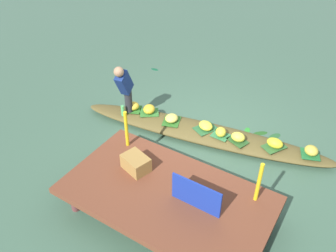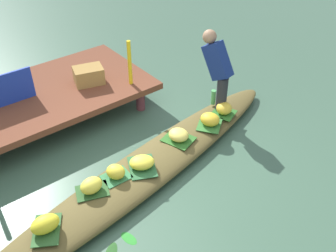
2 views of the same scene
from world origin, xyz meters
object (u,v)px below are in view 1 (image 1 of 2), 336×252
water_bottle (123,111)px  market_banner (196,195)px  banana_bunch_2 (275,143)px  vendor_person (125,86)px  banana_bunch_3 (206,126)px  banana_bunch_5 (238,137)px  banana_bunch_1 (133,106)px  banana_bunch_0 (172,118)px  produce_crate (136,163)px  banana_bunch_6 (221,132)px  banana_bunch_7 (149,109)px  vendor_boat (201,132)px  banana_bunch_4 (311,151)px

water_bottle → market_banner: 3.03m
banana_bunch_2 → vendor_person: bearing=11.4°
banana_bunch_3 → banana_bunch_5: (-0.70, 0.02, 0.02)m
banana_bunch_5 → banana_bunch_1: bearing=4.7°
banana_bunch_0 → produce_crate: 1.80m
vendor_person → produce_crate: bearing=132.4°
produce_crate → banana_bunch_2: bearing=-129.4°
banana_bunch_0 → banana_bunch_1: bearing=4.0°
banana_bunch_6 → banana_bunch_0: bearing=5.3°
banana_bunch_6 → market_banner: bearing=104.3°
vendor_person → produce_crate: 1.99m
produce_crate → water_bottle: bearing=-45.2°
banana_bunch_7 → produce_crate: 2.01m
banana_bunch_2 → produce_crate: bearing=50.6°
banana_bunch_2 → produce_crate: produce_crate is taller
banana_bunch_1 → vendor_person: vendor_person is taller
water_bottle → banana_bunch_0: bearing=-160.0°
banana_bunch_7 → water_bottle: size_ratio=1.19×
banana_bunch_0 → produce_crate: produce_crate is taller
vendor_person → banana_bunch_1: bearing=-94.1°
banana_bunch_0 → market_banner: size_ratio=0.36×
banana_bunch_6 → banana_bunch_7: (1.64, 0.09, 0.00)m
banana_bunch_1 → banana_bunch_7: 0.37m
vendor_boat → banana_bunch_4: 2.10m
banana_bunch_5 → banana_bunch_2: bearing=-163.3°
vendor_boat → banana_bunch_4: banana_bunch_4 is taller
banana_bunch_2 → produce_crate: 2.68m
banana_bunch_1 → vendor_boat: bearing=-173.5°
vendor_boat → banana_bunch_4: size_ratio=20.76×
produce_crate → vendor_boat: bearing=-98.1°
banana_bunch_6 → market_banner: (-0.51, 2.01, 0.39)m
banana_bunch_7 → vendor_person: bearing=38.2°
banana_bunch_3 → vendor_person: (1.66, 0.43, 0.61)m
banana_bunch_6 → banana_bunch_5: bearing=-175.5°
banana_bunch_5 → vendor_person: size_ratio=0.22×
banana_bunch_0 → banana_bunch_5: (-1.42, -0.13, 0.02)m
banana_bunch_3 → banana_bunch_4: banana_bunch_4 is taller
vendor_person → banana_bunch_5: bearing=-170.2°
banana_bunch_1 → banana_bunch_3: bearing=-172.7°
banana_bunch_4 → banana_bunch_2: bearing=12.8°
banana_bunch_1 → vendor_person: bearing=85.9°
banana_bunch_0 → banana_bunch_3: 0.73m
banana_bunch_2 → banana_bunch_6: 1.03m
water_bottle → banana_bunch_3: bearing=-163.5°
vendor_boat → produce_crate: produce_crate is taller
banana_bunch_6 → produce_crate: 1.98m
water_bottle → market_banner: bearing=148.8°
banana_bunch_4 → market_banner: bearing=64.8°
banana_bunch_2 → banana_bunch_1: bearing=7.4°
banana_bunch_4 → banana_bunch_5: banana_bunch_5 is taller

